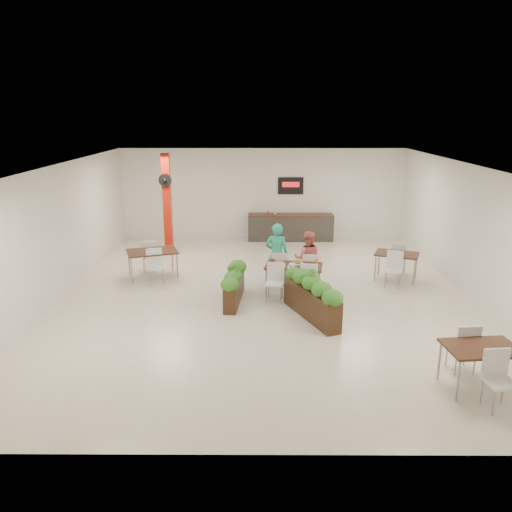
{
  "coord_description": "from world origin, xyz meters",
  "views": [
    {
      "loc": [
        -0.14,
        -11.65,
        4.39
      ],
      "look_at": [
        -0.2,
        -0.23,
        1.1
      ],
      "focal_mm": 35.0,
      "sensor_mm": 36.0,
      "label": 1
    }
  ],
  "objects_px": {
    "planter_left": "(234,282)",
    "side_table_b": "(397,258)",
    "red_column": "(167,204)",
    "planter_right": "(311,296)",
    "service_counter": "(290,227)",
    "diner_woman": "(307,258)",
    "side_table_a": "(152,255)",
    "diner_man": "(277,255)",
    "main_table": "(293,270)",
    "side_table_c": "(481,354)"
  },
  "relations": [
    {
      "from": "diner_man",
      "to": "diner_woman",
      "type": "xyz_separation_m",
      "value": [
        0.8,
        0.0,
        -0.1
      ]
    },
    {
      "from": "red_column",
      "to": "planter_right",
      "type": "distance_m",
      "value": 6.63
    },
    {
      "from": "planter_right",
      "to": "side_table_a",
      "type": "distance_m",
      "value": 4.98
    },
    {
      "from": "diner_woman",
      "to": "side_table_a",
      "type": "height_order",
      "value": "diner_woman"
    },
    {
      "from": "service_counter",
      "to": "planter_right",
      "type": "height_order",
      "value": "service_counter"
    },
    {
      "from": "planter_left",
      "to": "side_table_b",
      "type": "bearing_deg",
      "value": 20.89
    },
    {
      "from": "diner_woman",
      "to": "main_table",
      "type": "bearing_deg",
      "value": 66.73
    },
    {
      "from": "diner_woman",
      "to": "side_table_a",
      "type": "distance_m",
      "value": 4.25
    },
    {
      "from": "red_column",
      "to": "planter_left",
      "type": "bearing_deg",
      "value": -61.32
    },
    {
      "from": "red_column",
      "to": "diner_woman",
      "type": "relative_size",
      "value": 2.18
    },
    {
      "from": "service_counter",
      "to": "planter_left",
      "type": "xyz_separation_m",
      "value": [
        -1.72,
        -6.03,
        0.01
      ]
    },
    {
      "from": "main_table",
      "to": "diner_woman",
      "type": "bearing_deg",
      "value": 57.86
    },
    {
      "from": "service_counter",
      "to": "planter_left",
      "type": "relative_size",
      "value": 1.64
    },
    {
      "from": "side_table_b",
      "to": "side_table_c",
      "type": "bearing_deg",
      "value": -69.41
    },
    {
      "from": "planter_right",
      "to": "side_table_b",
      "type": "relative_size",
      "value": 1.22
    },
    {
      "from": "diner_man",
      "to": "main_table",
      "type": "bearing_deg",
      "value": 129.68
    },
    {
      "from": "service_counter",
      "to": "diner_woman",
      "type": "bearing_deg",
      "value": -88.34
    },
    {
      "from": "red_column",
      "to": "side_table_a",
      "type": "relative_size",
      "value": 1.92
    },
    {
      "from": "main_table",
      "to": "diner_man",
      "type": "distance_m",
      "value": 0.79
    },
    {
      "from": "main_table",
      "to": "side_table_a",
      "type": "distance_m",
      "value": 4.01
    },
    {
      "from": "side_table_a",
      "to": "side_table_b",
      "type": "height_order",
      "value": "same"
    },
    {
      "from": "side_table_a",
      "to": "side_table_c",
      "type": "height_order",
      "value": "same"
    },
    {
      "from": "diner_woman",
      "to": "planter_left",
      "type": "bearing_deg",
      "value": 41.58
    },
    {
      "from": "main_table",
      "to": "planter_left",
      "type": "distance_m",
      "value": 1.55
    },
    {
      "from": "red_column",
      "to": "diner_woman",
      "type": "distance_m",
      "value": 5.18
    },
    {
      "from": "diner_man",
      "to": "side_table_b",
      "type": "xyz_separation_m",
      "value": [
        3.25,
        0.45,
        -0.21
      ]
    },
    {
      "from": "side_table_a",
      "to": "diner_woman",
      "type": "bearing_deg",
      "value": -28.22
    },
    {
      "from": "side_table_c",
      "to": "side_table_b",
      "type": "bearing_deg",
      "value": 83.24
    },
    {
      "from": "diner_woman",
      "to": "planter_right",
      "type": "height_order",
      "value": "diner_woman"
    },
    {
      "from": "red_column",
      "to": "main_table",
      "type": "distance_m",
      "value": 5.3
    },
    {
      "from": "main_table",
      "to": "diner_woman",
      "type": "height_order",
      "value": "diner_woman"
    },
    {
      "from": "side_table_c",
      "to": "side_table_a",
      "type": "bearing_deg",
      "value": 132.86
    },
    {
      "from": "red_column",
      "to": "planter_left",
      "type": "xyz_separation_m",
      "value": [
        2.28,
        -4.17,
        -1.14
      ]
    },
    {
      "from": "side_table_b",
      "to": "planter_right",
      "type": "bearing_deg",
      "value": -112.61
    },
    {
      "from": "side_table_a",
      "to": "side_table_c",
      "type": "relative_size",
      "value": 1.01
    },
    {
      "from": "red_column",
      "to": "planter_right",
      "type": "bearing_deg",
      "value": -51.96
    },
    {
      "from": "main_table",
      "to": "diner_man",
      "type": "height_order",
      "value": "diner_man"
    },
    {
      "from": "main_table",
      "to": "side_table_c",
      "type": "bearing_deg",
      "value": -58.35
    },
    {
      "from": "red_column",
      "to": "side_table_b",
      "type": "height_order",
      "value": "red_column"
    },
    {
      "from": "diner_man",
      "to": "diner_woman",
      "type": "height_order",
      "value": "diner_man"
    },
    {
      "from": "planter_right",
      "to": "side_table_b",
      "type": "distance_m",
      "value": 3.67
    },
    {
      "from": "service_counter",
      "to": "planter_right",
      "type": "distance_m",
      "value": 7.01
    },
    {
      "from": "diner_man",
      "to": "planter_right",
      "type": "relative_size",
      "value": 0.83
    },
    {
      "from": "planter_left",
      "to": "planter_right",
      "type": "relative_size",
      "value": 0.9
    },
    {
      "from": "red_column",
      "to": "service_counter",
      "type": "height_order",
      "value": "red_column"
    },
    {
      "from": "diner_man",
      "to": "side_table_a",
      "type": "relative_size",
      "value": 1.0
    },
    {
      "from": "diner_woman",
      "to": "side_table_b",
      "type": "bearing_deg",
      "value": -160.7
    },
    {
      "from": "service_counter",
      "to": "planter_right",
      "type": "relative_size",
      "value": 1.48
    },
    {
      "from": "planter_left",
      "to": "side_table_a",
      "type": "xyz_separation_m",
      "value": [
        -2.34,
        1.86,
        0.14
      ]
    },
    {
      "from": "diner_woman",
      "to": "side_table_a",
      "type": "relative_size",
      "value": 0.88
    }
  ]
}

